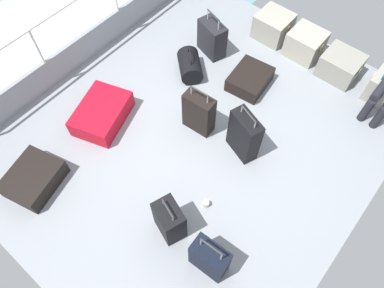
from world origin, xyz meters
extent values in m
cube|color=gray|center=(0.00, 0.00, -0.03)|extent=(4.40, 5.20, 0.06)
cube|color=gray|center=(-2.17, 0.00, 0.23)|extent=(0.06, 5.20, 0.45)
cylinder|color=silver|center=(-2.17, -0.69, 0.50)|extent=(0.04, 0.04, 1.00)
cylinder|color=silver|center=(-2.17, 0.69, 0.50)|extent=(0.04, 0.04, 1.00)
cylinder|color=silver|center=(-2.17, 0.00, 1.00)|extent=(0.04, 4.16, 0.04)
cube|color=white|center=(-3.60, 0.00, -0.34)|extent=(2.40, 7.28, 0.01)
cube|color=gray|center=(-0.30, 2.17, 0.20)|extent=(0.50, 0.48, 0.40)
torus|color=tan|center=(-0.56, 2.17, 0.28)|extent=(0.02, 0.12, 0.12)
torus|color=tan|center=(-0.04, 2.17, 0.28)|extent=(0.02, 0.12, 0.12)
cube|color=#9E9989|center=(0.28, 2.15, 0.20)|extent=(0.49, 0.46, 0.40)
torus|color=tan|center=(0.03, 2.15, 0.28)|extent=(0.02, 0.12, 0.12)
torus|color=tan|center=(0.54, 2.15, 0.28)|extent=(0.02, 0.12, 0.12)
cube|color=gray|center=(0.90, 2.12, 0.18)|extent=(0.53, 0.48, 0.36)
torus|color=tan|center=(0.62, 2.12, 0.25)|extent=(0.02, 0.12, 0.12)
torus|color=tan|center=(1.17, 2.12, 0.25)|extent=(0.02, 0.12, 0.12)
torus|color=tan|center=(1.36, 2.16, 0.27)|extent=(0.02, 0.12, 0.12)
cylinder|color=black|center=(1.73, 1.61, 0.20)|extent=(0.11, 0.11, 0.39)
cylinder|color=black|center=(1.55, 1.81, 0.43)|extent=(0.12, 0.40, 0.12)
cylinder|color=black|center=(1.55, 1.61, 0.20)|extent=(0.11, 0.11, 0.39)
cube|color=black|center=(0.01, 1.12, 0.11)|extent=(0.56, 0.66, 0.22)
cube|color=green|center=(-0.02, 1.43, 0.14)|extent=(0.05, 0.01, 0.08)
cube|color=#B70C1E|center=(-1.15, -0.67, 0.14)|extent=(0.79, 0.93, 0.27)
cube|color=silver|center=(-1.28, -0.29, 0.18)|extent=(0.05, 0.02, 0.08)
cube|color=black|center=(0.57, 0.16, 0.34)|extent=(0.47, 0.33, 0.68)
cylinder|color=#A5A8AD|center=(0.45, 0.20, 0.73)|extent=(0.02, 0.02, 0.11)
cylinder|color=#A5A8AD|center=(0.69, 0.12, 0.73)|extent=(0.02, 0.02, 0.11)
cylinder|color=#2D2D2D|center=(0.57, 0.16, 0.78)|extent=(0.27, 0.11, 0.02)
cube|color=white|center=(0.61, 0.26, 0.40)|extent=(0.05, 0.02, 0.08)
cube|color=black|center=(0.57, -1.22, 0.27)|extent=(0.41, 0.35, 0.54)
cylinder|color=#A5A8AD|center=(0.48, -1.19, 0.58)|extent=(0.02, 0.02, 0.08)
cylinder|color=#A5A8AD|center=(0.67, -1.26, 0.58)|extent=(0.02, 0.02, 0.08)
cylinder|color=#2D2D2D|center=(0.57, -1.22, 0.63)|extent=(0.22, 0.09, 0.02)
cube|color=white|center=(0.62, -1.10, 0.44)|extent=(0.05, 0.02, 0.08)
cube|color=black|center=(1.16, -1.26, 0.27)|extent=(0.41, 0.24, 0.53)
cylinder|color=#A5A8AD|center=(1.05, -1.27, 0.62)|extent=(0.02, 0.02, 0.17)
cylinder|color=#A5A8AD|center=(1.28, -1.25, 0.62)|extent=(0.02, 0.02, 0.17)
cylinder|color=#2D2D2D|center=(1.16, -1.26, 0.71)|extent=(0.26, 0.03, 0.02)
cube|color=white|center=(1.16, -1.15, 0.40)|extent=(0.05, 0.01, 0.08)
cube|color=black|center=(-0.08, 0.08, 0.31)|extent=(0.41, 0.23, 0.61)
cylinder|color=#A5A8AD|center=(-0.20, 0.07, 0.68)|extent=(0.02, 0.02, 0.13)
cylinder|color=#A5A8AD|center=(0.04, 0.09, 0.68)|extent=(0.02, 0.02, 0.13)
cylinder|color=#2D2D2D|center=(-0.08, 0.08, 0.75)|extent=(0.26, 0.04, 0.02)
cube|color=white|center=(-0.09, 0.18, 0.37)|extent=(0.05, 0.01, 0.08)
cube|color=black|center=(-0.82, 1.29, 0.27)|extent=(0.48, 0.35, 0.53)
cylinder|color=#A5A8AD|center=(-0.94, 1.32, 0.61)|extent=(0.02, 0.02, 0.16)
cylinder|color=#A5A8AD|center=(-0.69, 1.25, 0.61)|extent=(0.02, 0.02, 0.16)
cylinder|color=#2D2D2D|center=(-0.82, 1.29, 0.69)|extent=(0.28, 0.10, 0.02)
cube|color=silver|center=(-0.78, 1.41, 0.36)|extent=(0.05, 0.02, 0.08)
cube|color=black|center=(-1.07, -1.86, 0.12)|extent=(0.68, 0.76, 0.25)
cube|color=white|center=(-1.15, -1.54, 0.19)|extent=(0.05, 0.02, 0.08)
cylinder|color=black|center=(-0.79, 0.73, 0.16)|extent=(0.57, 0.56, 0.32)
torus|color=black|center=(-0.79, 0.73, 0.33)|extent=(0.21, 0.19, 0.27)
cylinder|color=white|center=(0.71, -0.75, 0.05)|extent=(0.08, 0.08, 0.10)
camera|label=1|loc=(1.62, -2.09, 4.14)|focal=34.24mm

